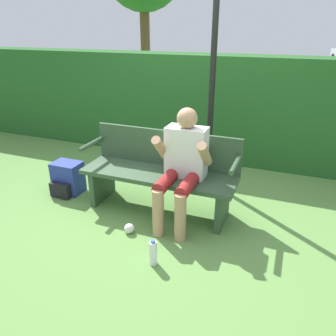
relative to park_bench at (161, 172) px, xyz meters
The scene contains 8 objects.
ground_plane 0.44m from the park_bench, 90.00° to the right, with size 40.00×40.00×0.00m, color #5B8942.
hedge_back 1.78m from the park_bench, 90.00° to the left, with size 12.00×0.53×1.50m.
park_bench is the anchor object (origin of this frame).
person_seated 0.38m from the park_bench, 24.24° to the right, with size 0.54×0.64×1.15m.
backpack 1.21m from the park_bench, behind, with size 0.33×0.33×0.38m.
water_bottle 1.00m from the park_bench, 71.35° to the right, with size 0.07×0.07×0.24m.
signpost 1.45m from the park_bench, 69.58° to the left, with size 0.43×0.09×2.76m.
litter_crumple 0.70m from the park_bench, 99.69° to the right, with size 0.10×0.10×0.10m.
Camera 1 is at (1.24, -2.88, 1.87)m, focal length 35.00 mm.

